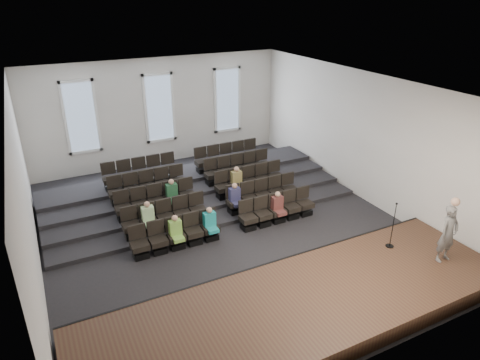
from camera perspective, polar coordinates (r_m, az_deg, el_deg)
name	(u,v)px	position (r m, az deg, el deg)	size (l,w,h in m)	color
ground	(223,226)	(15.45, -2.34, -6.13)	(14.00, 14.00, 0.00)	black
ceiling	(220,86)	(13.63, -2.70, 12.37)	(12.00, 14.00, 0.02)	white
wall_back	(159,112)	(20.65, -10.71, 8.92)	(12.00, 0.04, 5.00)	silver
wall_front	(366,276)	(9.18, 16.39, -12.19)	(12.00, 0.04, 5.00)	silver
wall_left	(24,197)	(13.30, -26.86, -2.07)	(0.04, 14.00, 5.00)	silver
wall_right	(361,136)	(17.55, 15.78, 5.70)	(0.04, 14.00, 5.00)	silver
stage	(304,306)	(11.69, 8.55, -16.33)	(11.80, 3.60, 0.50)	#3F2B1B
stage_lip	(270,270)	(12.84, 3.98, -11.86)	(11.80, 0.06, 0.52)	black
risers	(191,187)	(17.98, -6.57, -0.99)	(11.80, 4.80, 0.60)	black
seating_rows	(205,192)	(16.39, -4.63, -1.62)	(6.80, 4.70, 1.67)	black
windows	(159,108)	(20.54, -10.69, 9.41)	(8.44, 0.10, 3.24)	white
audience	(209,205)	(15.18, -4.11, -3.28)	(4.85, 2.64, 1.10)	#80B94A
speaker	(448,234)	(13.69, 26.00, -6.47)	(0.64, 0.42, 1.75)	#605E5B
mic_stand	(392,234)	(13.95, 19.56, -6.76)	(0.25, 0.25, 1.52)	black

